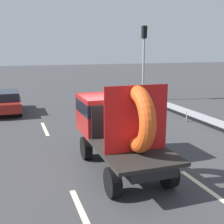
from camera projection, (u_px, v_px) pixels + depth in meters
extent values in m
plane|color=#38383A|center=(117.00, 161.00, 10.34)|extent=(120.00, 120.00, 0.00)
cylinder|color=black|center=(86.00, 148.00, 10.52)|extent=(0.28, 0.82, 0.82)
cylinder|color=black|center=(130.00, 143.00, 11.06)|extent=(0.28, 0.82, 0.82)
cylinder|color=black|center=(113.00, 182.00, 7.83)|extent=(0.28, 0.82, 0.82)
cylinder|color=black|center=(168.00, 173.00, 8.37)|extent=(0.28, 0.82, 0.82)
cube|color=black|center=(122.00, 147.00, 9.40)|extent=(1.30, 4.70, 0.25)
cube|color=maroon|center=(108.00, 113.00, 10.53)|extent=(2.00, 1.87, 1.35)
cube|color=black|center=(109.00, 106.00, 10.42)|extent=(2.02, 1.78, 0.44)
cube|color=black|center=(134.00, 151.00, 8.49)|extent=(2.00, 2.82, 0.10)
cube|color=black|center=(118.00, 120.00, 9.62)|extent=(1.80, 0.08, 1.10)
torus|color=#D84C19|center=(136.00, 119.00, 8.14)|extent=(0.44, 1.90, 1.90)
cube|color=red|center=(136.00, 119.00, 8.14)|extent=(1.90, 0.03, 1.90)
cylinder|color=black|center=(19.00, 103.00, 19.49)|extent=(0.22, 0.63, 0.63)
cylinder|color=black|center=(20.00, 111.00, 17.04)|extent=(0.22, 0.63, 0.63)
cube|color=maroon|center=(6.00, 103.00, 17.96)|extent=(1.78, 4.15, 0.54)
cube|color=black|center=(5.00, 95.00, 17.75)|extent=(1.60, 2.33, 0.49)
cylinder|color=gray|center=(143.00, 70.00, 21.94)|extent=(0.16, 0.16, 4.63)
cube|color=black|center=(144.00, 32.00, 21.34)|extent=(0.30, 0.36, 0.90)
sphere|color=#19D833|center=(146.00, 28.00, 21.33)|extent=(0.20, 0.20, 0.20)
cube|color=gray|center=(169.00, 105.00, 17.59)|extent=(0.06, 15.41, 0.32)
cylinder|color=slate|center=(187.00, 117.00, 15.88)|extent=(0.10, 0.10, 0.55)
cylinder|color=slate|center=(154.00, 104.00, 19.43)|extent=(0.10, 0.10, 0.55)
cylinder|color=slate|center=(132.00, 95.00, 22.99)|extent=(0.10, 0.10, 0.55)
cube|color=beige|center=(84.00, 217.00, 6.92)|extent=(0.16, 2.83, 0.01)
cube|color=beige|center=(45.00, 129.00, 14.48)|extent=(0.16, 2.49, 0.01)
cube|color=beige|center=(211.00, 192.00, 8.14)|extent=(0.16, 2.95, 0.01)
cube|color=beige|center=(113.00, 122.00, 15.76)|extent=(0.16, 2.52, 0.01)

